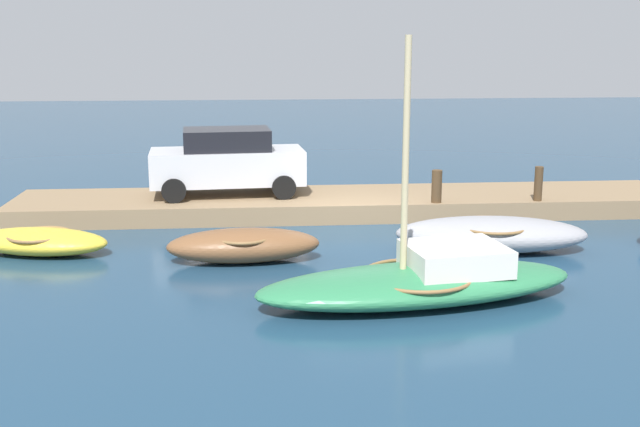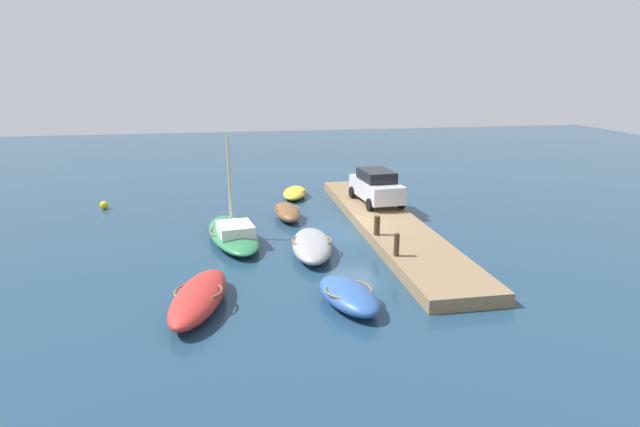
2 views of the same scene
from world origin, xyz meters
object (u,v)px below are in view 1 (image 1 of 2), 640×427
Objects in this scene: sailboat_green at (423,280)px; rowboat_brown at (244,245)px; parked_car at (227,161)px; motorboat_grey at (491,234)px; mooring_post_mid_west at (437,186)px; mooring_post_west at (538,184)px; dinghy_yellow at (40,241)px.

rowboat_brown is at bearing -50.04° from sailboat_green.
sailboat_green is (-3.28, 2.83, 0.03)m from rowboat_brown.
parked_car is (0.48, -4.89, 1.06)m from rowboat_brown.
motorboat_grey is 5.21× the size of mooring_post_mid_west.
motorboat_grey is 4.89× the size of mooring_post_west.
sailboat_green is 8.65m from parked_car.
motorboat_grey is (-10.07, 0.61, 0.10)m from dinghy_yellow.
mooring_post_mid_west is 0.20× the size of parked_car.
motorboat_grey is at bearing -178.57° from rowboat_brown.
rowboat_brown is 3.89× the size of mooring_post_mid_west.
dinghy_yellow is 3.70× the size of mooring_post_west.
rowboat_brown is 0.78× the size of parked_car.
mooring_post_west is at bearing 180.00° from mooring_post_mid_west.
mooring_post_west reaches higher than motorboat_grey.
dinghy_yellow is 8.70m from sailboat_green.
parked_car is (8.18, -1.52, 0.47)m from mooring_post_west.
dinghy_yellow is 0.54× the size of sailboat_green.
sailboat_green reaches higher than motorboat_grey.
parked_car is (5.46, -1.52, 0.50)m from mooring_post_mid_west.
mooring_post_mid_west is (0.57, -2.99, 0.53)m from motorboat_grey.
sailboat_green is 6.88× the size of mooring_post_west.
mooring_post_west is 1.07× the size of mooring_post_mid_west.
parked_car is at bearing -86.91° from rowboat_brown.
sailboat_green reaches higher than rowboat_brown.
dinghy_yellow is 12.48m from mooring_post_west.
mooring_post_west is (-7.70, -3.37, 0.59)m from rowboat_brown.
parked_car reaches higher than rowboat_brown.
parked_car is at bearing -10.52° from mooring_post_west.
motorboat_grey is at bearing 138.71° from parked_car.
motorboat_grey is at bearing 54.21° from mooring_post_west.
mooring_post_west is at bearing -155.29° from dinghy_yellow.
sailboat_green is at bearing 61.26° from motorboat_grey.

